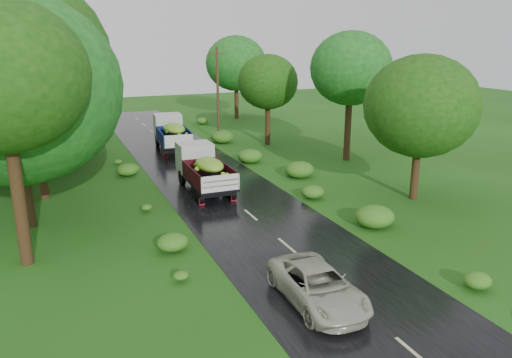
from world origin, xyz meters
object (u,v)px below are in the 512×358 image
truck_far (172,132)px  car (318,286)px  truck_near (203,167)px  utility_pole (218,94)px

truck_far → car: truck_far is taller
truck_near → car: size_ratio=1.31×
car → truck_near: bearing=90.3°
truck_near → truck_far: size_ratio=0.93×
truck_near → car: 13.41m
truck_near → truck_far: bearing=86.4°
car → utility_pole: bearing=79.6°
truck_near → utility_pole: bearing=68.5°
truck_near → truck_far: truck_far is taller
truck_near → car: truck_near is taller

